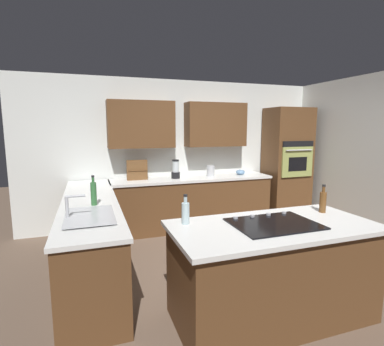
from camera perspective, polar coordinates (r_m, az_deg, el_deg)
name	(u,v)px	position (r m, az deg, el deg)	size (l,w,h in m)	color
ground_plane	(244,267)	(4.09, 9.70, -17.15)	(14.00, 14.00, 0.00)	brown
wall_back	(188,146)	(5.55, -0.77, 5.19)	(6.00, 0.44, 2.60)	silver
wall_left	(376,158)	(5.54, 31.35, 2.48)	(0.10, 4.00, 2.60)	silver
lower_cabinets_back	(192,204)	(5.39, 0.06, -5.78)	(2.80, 0.60, 0.86)	brown
countertop_back	(192,179)	(5.30, 0.06, -1.06)	(2.84, 0.64, 0.04)	silver
lower_cabinets_side	(91,237)	(4.00, -18.46, -11.41)	(0.60, 2.90, 0.86)	brown
countertop_side	(89,202)	(3.87, -18.78, -5.13)	(0.64, 2.94, 0.04)	silver
island_base	(272,273)	(3.04, 14.86, -17.81)	(1.80, 0.84, 0.86)	brown
island_top	(274,227)	(2.87, 15.21, -9.73)	(1.88, 0.92, 0.04)	silver
wall_oven	(287,164)	(6.18, 17.45, 1.70)	(0.80, 0.66, 2.14)	brown
sink_unit	(89,216)	(3.13, -18.89, -7.61)	(0.46, 0.70, 0.23)	#515456
cooktop	(274,223)	(2.87, 15.17, -9.17)	(0.76, 0.56, 0.03)	black
blender	(176,170)	(5.20, -3.11, 0.51)	(0.15, 0.15, 0.32)	black
mixing_bowl	(240,172)	(5.68, 9.12, 0.15)	(0.17, 0.17, 0.09)	#668CB2
spice_rack	(137,170)	(5.12, -10.33, 0.56)	(0.34, 0.11, 0.33)	brown
kettle	(211,171)	(5.42, 3.52, 0.39)	(0.14, 0.14, 0.20)	#B7BABF
dish_soap_bottle	(94,193)	(3.57, -18.07, -3.59)	(0.06, 0.06, 0.34)	#336B38
oil_bottle	(186,212)	(2.76, -1.23, -7.41)	(0.07, 0.07, 0.27)	silver
second_bottle	(323,201)	(3.40, 23.46, -4.91)	(0.07, 0.07, 0.29)	brown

